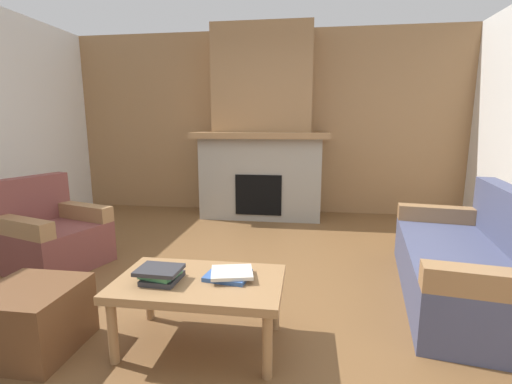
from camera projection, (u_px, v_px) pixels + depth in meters
The scene contains 9 objects.
ground at pixel (221, 296), 2.87m from camera, with size 9.00×9.00×0.00m, color brown.
wall_back_wood_panel at pixel (265, 124), 5.54m from camera, with size 6.00×0.12×2.70m, color #997047.
fireplace at pixel (262, 137), 5.21m from camera, with size 1.90×0.82×2.70m.
couch at pixel (471, 264), 2.78m from camera, with size 1.11×1.91×0.85m.
armchair at pixel (51, 236), 3.43m from camera, with size 0.95×0.95×0.85m.
coffee_table at pixel (200, 288), 2.17m from camera, with size 1.00×0.60×0.43m.
ottoman at pixel (32, 319), 2.16m from camera, with size 0.52×0.52×0.40m, color brown.
book_stack_near_edge at pixel (161, 274), 2.13m from camera, with size 0.26×0.23×0.09m.
book_stack_center at pixel (230, 274), 2.18m from camera, with size 0.31×0.26×0.05m.
Camera 1 is at (0.65, -2.60, 1.35)m, focal length 25.30 mm.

